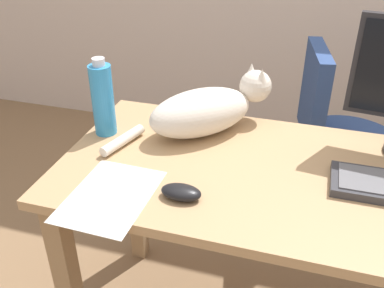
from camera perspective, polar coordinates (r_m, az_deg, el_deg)
name	(u,v)px	position (r m, az deg, el deg)	size (l,w,h in m)	color
desk	(289,207)	(1.34, 12.70, -8.15)	(1.38, 0.65, 0.74)	tan
office_chair	(334,157)	(2.10, 18.28, -1.68)	(0.49, 0.48, 0.88)	black
cat	(207,109)	(1.42, 1.96, 4.62)	(0.46, 0.45, 0.20)	silver
computer_mouse	(181,192)	(1.14, -1.45, -6.38)	(0.11, 0.06, 0.04)	black
paper_sheet	(110,196)	(1.18, -10.72, -6.72)	(0.21, 0.30, 0.00)	white
water_bottle	(103,99)	(1.43, -11.71, 5.81)	(0.07, 0.07, 0.26)	#2D8CD1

